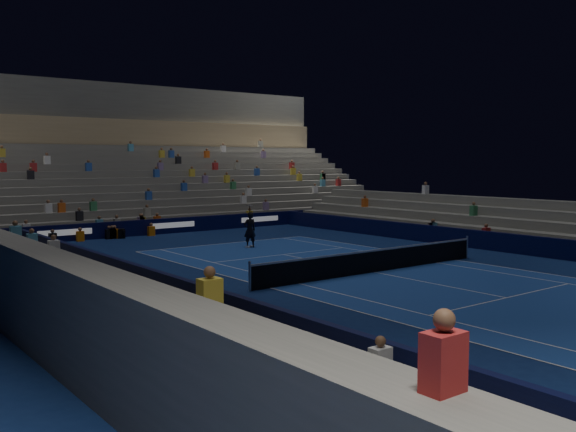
# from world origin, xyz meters

# --- Properties ---
(ground) EXTENTS (90.00, 90.00, 0.00)m
(ground) POSITION_xyz_m (0.00, 0.00, 0.00)
(ground) COLOR #0D1E4E
(ground) RESTS_ON ground
(court_surface) EXTENTS (10.97, 23.77, 0.01)m
(court_surface) POSITION_xyz_m (0.00, 0.00, 0.01)
(court_surface) COLOR navy
(court_surface) RESTS_ON ground
(sponsor_barrier_far) EXTENTS (44.00, 0.25, 1.00)m
(sponsor_barrier_far) POSITION_xyz_m (0.00, 18.50, 0.50)
(sponsor_barrier_far) COLOR black
(sponsor_barrier_far) RESTS_ON ground
(sponsor_barrier_east) EXTENTS (0.25, 37.00, 1.00)m
(sponsor_barrier_east) POSITION_xyz_m (9.70, 0.00, 0.50)
(sponsor_barrier_east) COLOR #080A33
(sponsor_barrier_east) RESTS_ON ground
(sponsor_barrier_west) EXTENTS (0.25, 37.00, 1.00)m
(sponsor_barrier_west) POSITION_xyz_m (-9.70, 0.00, 0.50)
(sponsor_barrier_west) COLOR black
(sponsor_barrier_west) RESTS_ON ground
(grandstand_main) EXTENTS (44.00, 15.20, 11.20)m
(grandstand_main) POSITION_xyz_m (0.00, 27.90, 3.38)
(grandstand_main) COLOR #61605C
(grandstand_main) RESTS_ON ground
(grandstand_east) EXTENTS (5.00, 37.00, 2.50)m
(grandstand_east) POSITION_xyz_m (13.17, 0.00, 0.92)
(grandstand_east) COLOR slate
(grandstand_east) RESTS_ON ground
(grandstand_west) EXTENTS (5.00, 37.00, 2.50)m
(grandstand_west) POSITION_xyz_m (-13.17, 0.00, 0.92)
(grandstand_west) COLOR #62615D
(grandstand_west) RESTS_ON ground
(tennis_net) EXTENTS (12.90, 0.10, 1.10)m
(tennis_net) POSITION_xyz_m (0.00, 0.00, 0.50)
(tennis_net) COLOR #B2B2B7
(tennis_net) RESTS_ON ground
(tennis_player) EXTENTS (0.77, 0.57, 1.95)m
(tennis_player) POSITION_xyz_m (0.17, 9.64, 0.98)
(tennis_player) COLOR black
(tennis_player) RESTS_ON ground
(broadcast_camera) EXTENTS (0.52, 0.93, 0.58)m
(broadcast_camera) POSITION_xyz_m (-3.74, 17.92, 0.30)
(broadcast_camera) COLOR black
(broadcast_camera) RESTS_ON ground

